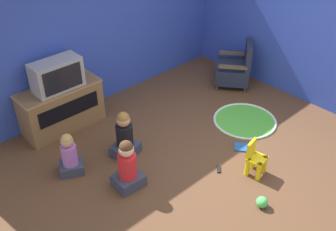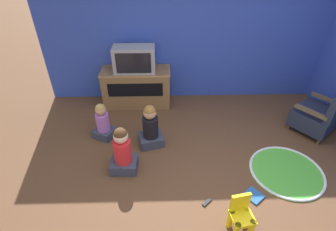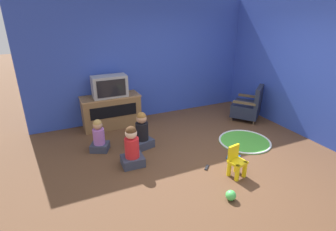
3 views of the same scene
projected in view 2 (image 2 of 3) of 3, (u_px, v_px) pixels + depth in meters
name	position (u px, v px, depth m)	size (l,w,h in m)	color
ground_plane	(225.00, 194.00, 3.40)	(30.00, 30.00, 0.00)	brown
wall_back	(187.00, 29.00, 4.70)	(5.34, 0.12, 2.71)	#2D47B2
tv_cabinet	(137.00, 87.00, 4.97)	(1.27, 0.52, 0.71)	brown
television	(134.00, 59.00, 4.61)	(0.73, 0.36, 0.46)	#939399
black_armchair	(319.00, 116.00, 4.28)	(0.88, 0.87, 0.83)	brown
yellow_kid_chair	(241.00, 218.00, 2.88)	(0.28, 0.27, 0.50)	yellow
play_mat	(286.00, 171.00, 3.70)	(1.03, 1.03, 0.04)	green
child_watching_left	(151.00, 128.00, 4.03)	(0.43, 0.40, 0.72)	#33384C
child_watching_center	(103.00, 123.00, 4.20)	(0.41, 0.39, 0.63)	#33384C
child_watching_right	(123.00, 152.00, 3.58)	(0.38, 0.34, 0.72)	#33384C
book	(254.00, 196.00, 3.36)	(0.29, 0.29, 0.02)	#235699
remote_control	(207.00, 202.00, 3.28)	(0.14, 0.13, 0.02)	black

